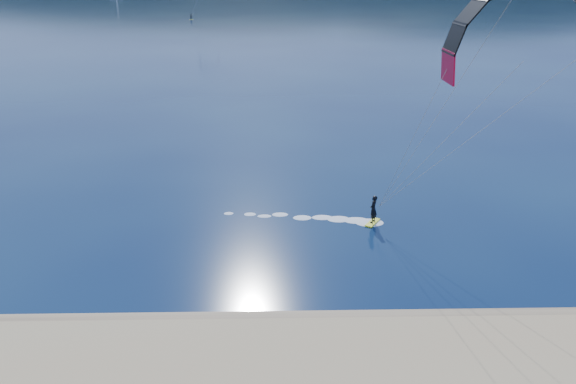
% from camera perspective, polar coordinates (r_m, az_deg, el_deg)
% --- Properties ---
extents(wet_sand, '(220.00, 2.50, 0.10)m').
position_cam_1_polar(wet_sand, '(28.82, -8.78, -13.33)').
color(wet_sand, '#7F6649').
rests_on(wet_sand, ground).
extents(kitesurfer_near, '(21.44, 8.92, 14.75)m').
position_cam_1_polar(kitesurfer_near, '(33.01, 22.01, 11.62)').
color(kitesurfer_near, yellow).
rests_on(kitesurfer_near, ground).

